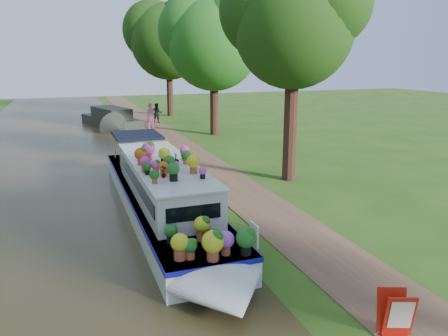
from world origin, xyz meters
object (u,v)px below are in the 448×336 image
second_boat (112,119)px  pedestrian_dark (157,113)px  plant_boat (164,194)px  pedestrian_pink (151,116)px  sandwich_board (396,316)px

second_boat → pedestrian_dark: 3.70m
pedestrian_dark → plant_boat: bearing=-95.4°
pedestrian_pink → pedestrian_dark: (1.00, 2.60, -0.15)m
plant_boat → pedestrian_pink: plant_boat is taller
plant_boat → pedestrian_pink: bearing=80.5°
second_boat → sandwich_board: size_ratio=9.11×
plant_boat → second_boat: 20.91m
sandwich_board → second_boat: bearing=115.3°
plant_boat → sandwich_board: (2.70, -7.59, -0.43)m
second_boat → pedestrian_pink: 3.38m
pedestrian_pink → second_boat: bearing=123.0°
sandwich_board → pedestrian_dark: (1.45, 29.02, 0.40)m
plant_boat → pedestrian_dark: 21.83m
sandwich_board → pedestrian_pink: size_ratio=0.46×
sandwich_board → pedestrian_pink: 26.43m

